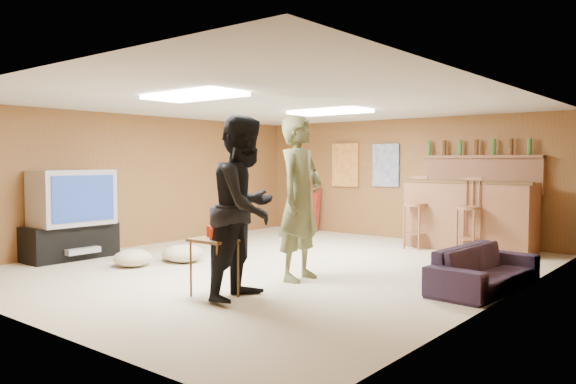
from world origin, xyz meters
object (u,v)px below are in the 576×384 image
Objects in this scene: bar_counter at (469,216)px; tray_table at (214,268)px; person_black at (245,208)px; person_olive at (300,198)px; sofa at (485,269)px; tv_body at (72,198)px.

tray_table is (-0.89, -4.73, -0.24)m from bar_counter.
person_black is (-0.60, -4.56, 0.40)m from bar_counter.
person_olive is 1.20× the size of sofa.
person_olive is at bearing -101.70° from bar_counter.
person_olive reaches higher than person_black.
bar_counter is at bearing 79.32° from tray_table.
person_black is 3.07× the size of tray_table.
person_olive is (-0.72, -3.48, 0.43)m from bar_counter.
sofa is at bearing -53.45° from person_black.
tray_table is (-2.09, -2.11, 0.07)m from sofa.
person_black is 2.74m from sofa.
bar_counter is 3.24× the size of tray_table.
person_olive reaches higher than tray_table.
tv_body is 0.55× the size of bar_counter.
bar_counter is at bearing -17.57° from person_olive.
tv_body is 3.55m from person_black.
person_olive is 3.19× the size of tray_table.
person_black is (0.12, -1.08, -0.04)m from person_olive.
tv_body is at bearing 77.59° from person_black.
person_olive reaches higher than tv_body.
tray_table is at bearing -100.68° from bar_counter.
tray_table is at bearing 139.05° from sofa.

